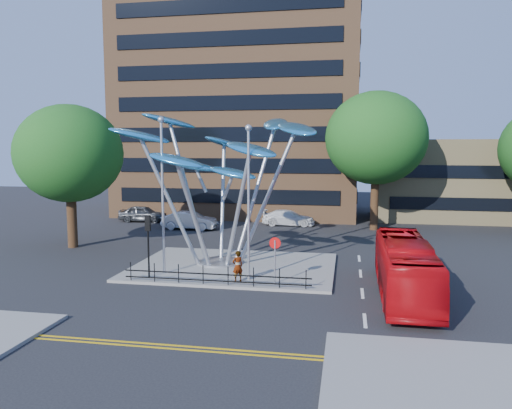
% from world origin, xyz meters
% --- Properties ---
extents(ground, '(120.00, 120.00, 0.00)m').
position_xyz_m(ground, '(0.00, 0.00, 0.00)').
color(ground, black).
rests_on(ground, ground).
extents(traffic_island, '(12.00, 9.00, 0.15)m').
position_xyz_m(traffic_island, '(-1.00, 6.00, 0.07)').
color(traffic_island, slate).
rests_on(traffic_island, ground).
extents(double_yellow_near, '(40.00, 0.12, 0.01)m').
position_xyz_m(double_yellow_near, '(0.00, -6.00, 0.01)').
color(double_yellow_near, gold).
rests_on(double_yellow_near, ground).
extents(double_yellow_far, '(40.00, 0.12, 0.01)m').
position_xyz_m(double_yellow_far, '(0.00, -6.30, 0.01)').
color(double_yellow_far, gold).
rests_on(double_yellow_far, ground).
extents(brick_tower, '(25.00, 15.00, 30.00)m').
position_xyz_m(brick_tower, '(-6.00, 32.00, 15.00)').
color(brick_tower, brown).
rests_on(brick_tower, ground).
extents(low_building_near, '(15.00, 8.00, 8.00)m').
position_xyz_m(low_building_near, '(16.00, 30.00, 4.00)').
color(low_building_near, tan).
rests_on(low_building_near, ground).
extents(tree_right, '(8.80, 8.80, 12.11)m').
position_xyz_m(tree_right, '(8.00, 22.00, 8.04)').
color(tree_right, black).
rests_on(tree_right, ground).
extents(tree_left, '(7.60, 7.60, 10.32)m').
position_xyz_m(tree_left, '(-14.00, 10.00, 6.79)').
color(tree_left, black).
rests_on(tree_left, ground).
extents(leaf_sculpture, '(12.72, 9.54, 9.51)m').
position_xyz_m(leaf_sculpture, '(-2.07, 6.68, 6.87)').
color(leaf_sculpture, '#9EA0A5').
rests_on(leaf_sculpture, traffic_island).
extents(street_lamp_left, '(0.36, 0.36, 8.80)m').
position_xyz_m(street_lamp_left, '(-4.50, 3.50, 5.36)').
color(street_lamp_left, '#9EA0A5').
rests_on(street_lamp_left, traffic_island).
extents(street_lamp_right, '(0.36, 0.36, 8.30)m').
position_xyz_m(street_lamp_right, '(0.50, 3.00, 5.09)').
color(street_lamp_right, '#9EA0A5').
rests_on(street_lamp_right, traffic_island).
extents(traffic_light_island, '(0.28, 0.18, 3.42)m').
position_xyz_m(traffic_light_island, '(-5.00, 2.50, 2.61)').
color(traffic_light_island, black).
rests_on(traffic_light_island, traffic_island).
extents(no_entry_sign_island, '(0.60, 0.10, 2.45)m').
position_xyz_m(no_entry_sign_island, '(2.00, 2.52, 1.82)').
color(no_entry_sign_island, '#9EA0A5').
rests_on(no_entry_sign_island, traffic_island).
extents(pedestrian_railing_front, '(10.00, 0.06, 1.00)m').
position_xyz_m(pedestrian_railing_front, '(-1.00, 1.70, 0.55)').
color(pedestrian_railing_front, black).
rests_on(pedestrian_railing_front, traffic_island).
extents(red_bus, '(2.43, 10.10, 2.81)m').
position_xyz_m(red_bus, '(8.50, 1.95, 1.40)').
color(red_bus, '#B8080E').
rests_on(red_bus, ground).
extents(pedestrian, '(0.72, 0.69, 1.67)m').
position_xyz_m(pedestrian, '(0.00, 2.50, 0.98)').
color(pedestrian, gray).
rests_on(pedestrian, traffic_island).
extents(parked_car_left, '(4.75, 2.08, 1.59)m').
position_xyz_m(parked_car_left, '(-14.01, 22.73, 0.80)').
color(parked_car_left, '#393C40').
rests_on(parked_car_left, ground).
extents(parked_car_mid, '(4.89, 1.75, 1.60)m').
position_xyz_m(parked_car_mid, '(-8.08, 19.14, 0.80)').
color(parked_car_mid, '#B6B9BF').
rests_on(parked_car_mid, ground).
extents(parked_car_right, '(4.94, 2.07, 1.43)m').
position_xyz_m(parked_car_right, '(0.28, 23.00, 0.71)').
color(parked_car_right, silver).
rests_on(parked_car_right, ground).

